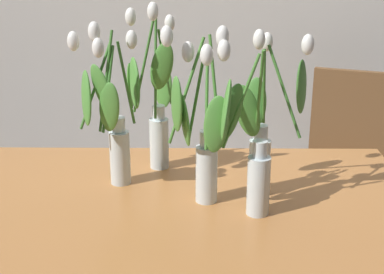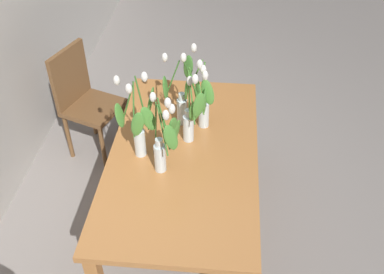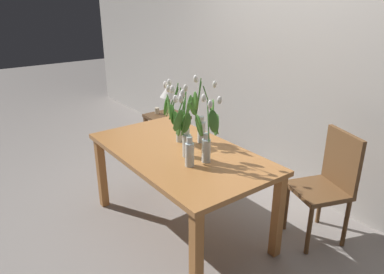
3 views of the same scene
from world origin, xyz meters
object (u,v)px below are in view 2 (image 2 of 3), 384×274
(tulip_vase_3, at_px, (163,141))
(dining_chair, at_px, (84,98))
(tulip_vase_2, at_px, (138,127))
(tulip_vase_4, at_px, (181,98))
(tulip_vase_0, at_px, (193,112))
(tulip_vase_1, at_px, (201,105))
(dining_table, at_px, (184,163))

(tulip_vase_3, distance_m, dining_chair, 1.34)
(tulip_vase_2, distance_m, tulip_vase_4, 0.42)
(tulip_vase_2, height_order, tulip_vase_3, tulip_vase_2)
(tulip_vase_0, xyz_separation_m, dining_chair, (0.70, 0.94, -0.44))
(tulip_vase_4, distance_m, dining_chair, 1.06)
(tulip_vase_2, distance_m, dining_chair, 1.15)
(tulip_vase_2, bearing_deg, tulip_vase_4, -30.12)
(tulip_vase_1, distance_m, dining_chair, 1.19)
(tulip_vase_1, relative_size, tulip_vase_3, 0.97)
(tulip_vase_1, height_order, dining_chair, tulip_vase_1)
(tulip_vase_2, bearing_deg, tulip_vase_1, -48.70)
(tulip_vase_0, distance_m, tulip_vase_4, 0.22)
(tulip_vase_0, bearing_deg, tulip_vase_1, -15.05)
(tulip_vase_0, xyz_separation_m, tulip_vase_1, (0.14, -0.04, -0.04))
(tulip_vase_1, distance_m, tulip_vase_2, 0.46)
(dining_table, distance_m, tulip_vase_0, 0.34)
(tulip_vase_1, bearing_deg, dining_chair, 60.28)
(dining_chair, bearing_deg, tulip_vase_1, -119.72)
(tulip_vase_3, xyz_separation_m, dining_chair, (0.98, 0.80, -0.44))
(tulip_vase_3, bearing_deg, dining_chair, 38.99)
(dining_table, height_order, tulip_vase_2, tulip_vase_2)
(tulip_vase_0, height_order, dining_chair, tulip_vase_0)
(tulip_vase_2, relative_size, tulip_vase_3, 1.08)
(dining_chair, bearing_deg, tulip_vase_0, -126.64)
(tulip_vase_0, xyz_separation_m, tulip_vase_3, (-0.29, 0.14, 0.01))
(tulip_vase_2, xyz_separation_m, dining_chair, (0.86, 0.63, -0.43))
(tulip_vase_0, distance_m, tulip_vase_2, 0.35)
(tulip_vase_0, height_order, tulip_vase_2, tulip_vase_2)
(dining_table, distance_m, tulip_vase_4, 0.42)
(dining_table, xyz_separation_m, tulip_vase_0, (0.12, -0.05, 0.31))
(tulip_vase_3, bearing_deg, dining_table, -28.81)
(tulip_vase_1, bearing_deg, tulip_vase_2, 131.30)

